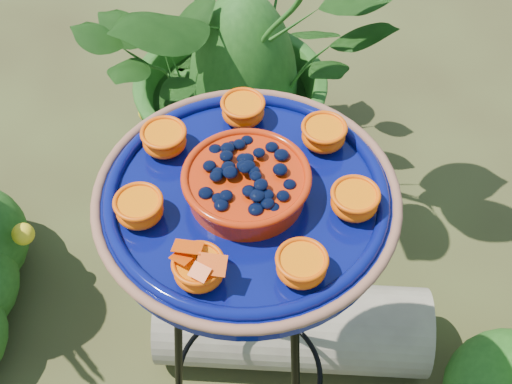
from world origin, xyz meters
TOP-DOWN VIEW (x-y plane):
  - tripod_stand at (0.09, -0.05)m, footprint 0.38×0.38m
  - feeder_dish at (0.09, -0.05)m, footprint 0.52×0.52m
  - driftwood_log at (0.03, 0.17)m, footprint 0.63×0.55m
  - shrub_back_left at (-0.45, 0.55)m, footprint 1.01×1.02m

SIDE VIEW (x-z plane):
  - driftwood_log at x=0.03m, z-range 0.00..0.21m
  - shrub_back_left at x=-0.45m, z-range 0.00..0.86m
  - tripod_stand at x=0.09m, z-range 0.09..0.89m
  - feeder_dish at x=0.09m, z-range 0.80..0.89m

